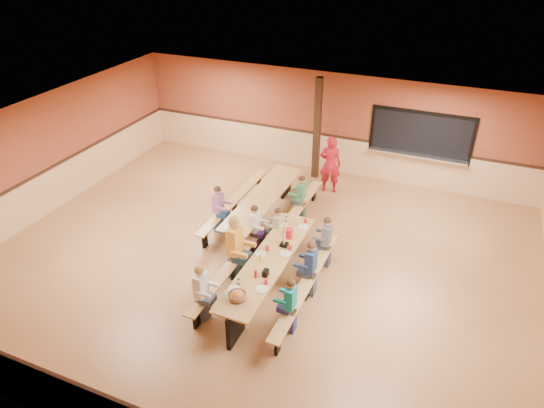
% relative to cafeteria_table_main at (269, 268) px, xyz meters
% --- Properties ---
extents(ground, '(12.00, 12.00, 0.00)m').
position_rel_cafeteria_table_main_xyz_m(ground, '(-0.55, 0.85, -0.53)').
color(ground, '#8E5D36').
rests_on(ground, ground).
extents(room_envelope, '(12.04, 10.04, 3.02)m').
position_rel_cafeteria_table_main_xyz_m(room_envelope, '(-0.55, 0.85, 0.16)').
color(room_envelope, brown).
rests_on(room_envelope, ground).
extents(kitchen_pass_through, '(2.78, 0.28, 1.38)m').
position_rel_cafeteria_table_main_xyz_m(kitchen_pass_through, '(2.05, 5.81, 0.96)').
color(kitchen_pass_through, black).
rests_on(kitchen_pass_through, ground).
extents(structural_post, '(0.18, 0.18, 3.00)m').
position_rel_cafeteria_table_main_xyz_m(structural_post, '(-0.75, 5.25, 0.97)').
color(structural_post, black).
rests_on(structural_post, ground).
extents(cafeteria_table_main, '(1.91, 3.70, 0.74)m').
position_rel_cafeteria_table_main_xyz_m(cafeteria_table_main, '(0.00, 0.00, 0.00)').
color(cafeteria_table_main, '#AD8144').
rests_on(cafeteria_table_main, ground).
extents(cafeteria_table_second, '(1.91, 3.70, 0.74)m').
position_rel_cafeteria_table_main_xyz_m(cafeteria_table_second, '(-1.15, 2.34, 0.00)').
color(cafeteria_table_second, '#AD8144').
rests_on(cafeteria_table_second, ground).
extents(seated_child_white_left, '(0.38, 0.31, 1.24)m').
position_rel_cafeteria_table_main_xyz_m(seated_child_white_left, '(-0.82, -1.30, 0.09)').
color(seated_child_white_left, white).
rests_on(seated_child_white_left, ground).
extents(seated_adult_yellow, '(0.50, 0.41, 1.47)m').
position_rel_cafeteria_table_main_xyz_m(seated_adult_yellow, '(-0.82, 0.11, 0.21)').
color(seated_adult_yellow, gold).
rests_on(seated_adult_yellow, ground).
extents(seated_child_grey_left, '(0.36, 0.30, 1.20)m').
position_rel_cafeteria_table_main_xyz_m(seated_child_grey_left, '(-0.82, 1.10, 0.07)').
color(seated_child_grey_left, white).
rests_on(seated_child_grey_left, ground).
extents(seated_child_teal_right, '(0.35, 0.29, 1.17)m').
position_rel_cafeteria_table_main_xyz_m(seated_child_teal_right, '(0.83, -0.95, 0.06)').
color(seated_child_teal_right, '#118288').
rests_on(seated_child_teal_right, ground).
extents(seated_child_navy_right, '(0.39, 0.32, 1.25)m').
position_rel_cafeteria_table_main_xyz_m(seated_child_navy_right, '(0.83, 0.18, 0.10)').
color(seated_child_navy_right, navy).
rests_on(seated_child_navy_right, ground).
extents(seated_child_char_right, '(0.37, 0.30, 1.21)m').
position_rel_cafeteria_table_main_xyz_m(seated_child_char_right, '(0.83, 1.23, 0.08)').
color(seated_child_char_right, '#54595E').
rests_on(seated_child_char_right, ground).
extents(seated_child_purple_sec, '(0.38, 0.31, 1.23)m').
position_rel_cafeteria_table_main_xyz_m(seated_child_purple_sec, '(-1.98, 1.52, 0.09)').
color(seated_child_purple_sec, '#9D6499').
rests_on(seated_child_purple_sec, ground).
extents(seated_child_green_sec, '(0.37, 0.31, 1.22)m').
position_rel_cafeteria_table_main_xyz_m(seated_child_green_sec, '(-0.33, 2.82, 0.08)').
color(seated_child_green_sec, '#3C8054').
rests_on(seated_child_green_sec, ground).
extents(seated_child_tan_sec, '(0.34, 0.28, 1.15)m').
position_rel_cafeteria_table_main_xyz_m(seated_child_tan_sec, '(-0.33, 1.27, 0.05)').
color(seated_child_tan_sec, tan).
rests_on(seated_child_tan_sec, ground).
extents(standing_woman, '(0.67, 0.50, 1.65)m').
position_rel_cafeteria_table_main_xyz_m(standing_woman, '(-0.11, 4.55, 0.30)').
color(standing_woman, '#A3121F').
rests_on(standing_woman, ground).
extents(punch_pitcher, '(0.16, 0.16, 0.22)m').
position_rel_cafeteria_table_main_xyz_m(punch_pitcher, '(0.09, 0.88, 0.32)').
color(punch_pitcher, red).
rests_on(punch_pitcher, cafeteria_table_main).
extents(chip_bowl, '(0.32, 0.32, 0.15)m').
position_rel_cafeteria_table_main_xyz_m(chip_bowl, '(-0.07, -1.30, 0.29)').
color(chip_bowl, orange).
rests_on(chip_bowl, cafeteria_table_main).
extents(napkin_dispenser, '(0.10, 0.14, 0.13)m').
position_rel_cafeteria_table_main_xyz_m(napkin_dispenser, '(0.14, -0.50, 0.28)').
color(napkin_dispenser, black).
rests_on(napkin_dispenser, cafeteria_table_main).
extents(condiment_mustard, '(0.06, 0.06, 0.17)m').
position_rel_cafeteria_table_main_xyz_m(condiment_mustard, '(-0.13, -0.13, 0.30)').
color(condiment_mustard, yellow).
rests_on(condiment_mustard, cafeteria_table_main).
extents(condiment_ketchup, '(0.06, 0.06, 0.17)m').
position_rel_cafeteria_table_main_xyz_m(condiment_ketchup, '(-0.02, -0.62, 0.30)').
color(condiment_ketchup, '#B2140F').
rests_on(condiment_ketchup, cafeteria_table_main).
extents(table_paddle, '(0.16, 0.16, 0.56)m').
position_rel_cafeteria_table_main_xyz_m(table_paddle, '(0.11, 0.56, 0.35)').
color(table_paddle, black).
rests_on(table_paddle, cafeteria_table_main).
extents(place_settings, '(0.65, 3.30, 0.11)m').
position_rel_cafeteria_table_main_xyz_m(place_settings, '(0.00, 0.00, 0.27)').
color(place_settings, beige).
rests_on(place_settings, cafeteria_table_main).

